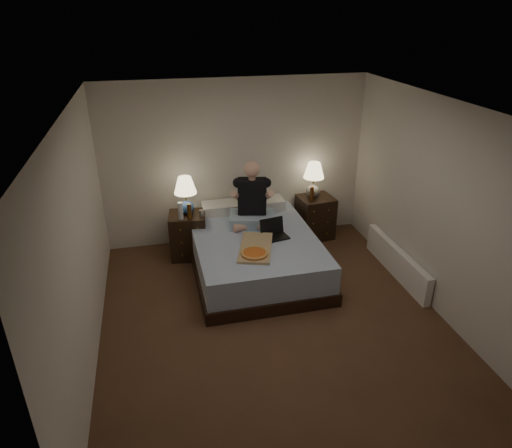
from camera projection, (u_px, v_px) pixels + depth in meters
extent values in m
cube|color=brown|center=(273.00, 319.00, 5.47)|extent=(4.00, 4.50, 0.00)
cube|color=white|center=(277.00, 109.00, 4.38)|extent=(4.00, 4.50, 0.00)
cube|color=silver|center=(236.00, 163.00, 6.90)|extent=(4.00, 0.00, 2.50)
cube|color=silver|center=(366.00, 374.00, 2.95)|extent=(4.00, 0.00, 2.50)
cube|color=silver|center=(80.00, 246.00, 4.52)|extent=(0.00, 4.50, 2.50)
cube|color=silver|center=(440.00, 209.00, 5.34)|extent=(0.00, 4.50, 2.50)
cube|color=#5978B2|center=(255.00, 253.00, 6.38)|extent=(1.66, 2.20, 0.55)
cube|color=black|center=(188.00, 235.00, 6.72)|extent=(0.57, 0.53, 0.68)
cube|color=black|center=(315.00, 217.00, 7.29)|extent=(0.58, 0.53, 0.68)
cylinder|color=white|center=(181.00, 211.00, 6.38)|extent=(0.07, 0.07, 0.25)
cylinder|color=#BAB9B5|center=(201.00, 213.00, 6.49)|extent=(0.07, 0.07, 0.10)
cylinder|color=#4F2C0B|center=(189.00, 212.00, 6.39)|extent=(0.06, 0.06, 0.23)
cylinder|color=#59290C|center=(312.00, 194.00, 6.97)|extent=(0.06, 0.06, 0.23)
cube|color=white|center=(397.00, 262.00, 6.30)|extent=(0.10, 1.60, 0.40)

